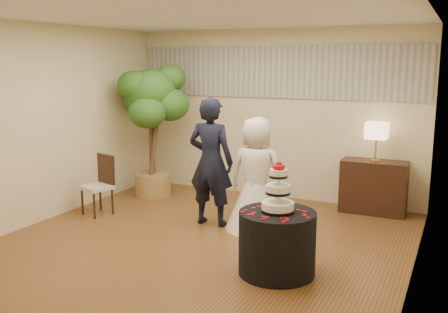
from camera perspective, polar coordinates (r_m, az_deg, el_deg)
The scene contains 15 objects.
floor at distance 6.47m, azimuth -2.37°, elevation -9.70°, with size 5.00×5.00×0.00m, color brown.
ceiling at distance 6.09m, azimuth -2.58°, elevation 15.82°, with size 5.00×5.00×0.00m, color white.
wall_back at distance 8.40m, azimuth 5.64°, elevation 4.81°, with size 5.00×0.06×2.80m, color beige.
wall_front at distance 4.13m, azimuth -19.09°, elevation -1.87°, with size 5.00×0.06×2.80m, color beige.
wall_left at distance 7.63m, azimuth -19.30°, elevation 3.67°, with size 0.06×5.00×2.80m, color beige.
wall_right at distance 5.42m, azimuth 21.50°, elevation 0.87°, with size 0.06×5.00×2.80m, color beige.
mural_border at distance 8.33m, azimuth 5.68°, elevation 9.59°, with size 4.90×0.02×0.85m, color #A6A69B.
groom at distance 6.92m, azimuth -1.51°, elevation -0.61°, with size 0.66×0.43×1.80m, color black.
bride at distance 6.77m, azimuth 3.73°, elevation -1.96°, with size 0.85×0.85×1.55m, color white.
cake_table at distance 5.48m, azimuth 6.08°, elevation -9.77°, with size 0.83×0.83×0.69m, color black.
wedding_cake at distance 5.29m, azimuth 6.21°, elevation -3.46°, with size 0.35×0.35×0.55m, color white, non-canonical shape.
console at distance 7.89m, azimuth 16.72°, elevation -3.35°, with size 0.96×0.43×0.80m, color black.
table_lamp at distance 7.75m, azimuth 17.00°, elevation 1.62°, with size 0.31×0.31×0.58m, color beige, non-canonical shape.
ficus_tree at distance 8.48m, azimuth -8.27°, elevation 3.01°, with size 1.08×1.08×2.27m, color #2D5F1D, non-canonical shape.
side_chair at distance 7.69m, azimuth -14.36°, elevation -3.22°, with size 0.41×0.43×0.90m, color black, non-canonical shape.
Camera 1 is at (2.87, -5.34, 2.26)m, focal length 40.00 mm.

